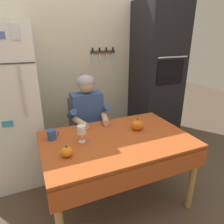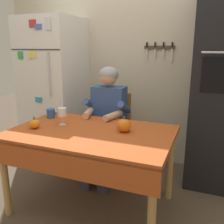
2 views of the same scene
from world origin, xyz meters
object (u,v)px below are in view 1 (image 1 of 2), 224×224
(coffee_mug, at_px, (52,135))
(pumpkin_large, at_px, (137,125))
(dining_table, at_px, (118,147))
(pumpkin_medium, at_px, (67,152))
(wall_oven, at_px, (156,79))
(wine_glass, at_px, (82,130))
(chair_behind_person, at_px, (85,129))
(seated_person, at_px, (89,118))
(refrigerator, at_px, (8,108))

(coffee_mug, relative_size, pumpkin_large, 0.82)
(dining_table, relative_size, coffee_mug, 12.63)
(pumpkin_large, bearing_deg, coffee_mug, 170.62)
(dining_table, height_order, pumpkin_medium, pumpkin_medium)
(wall_oven, distance_m, wine_glass, 1.62)
(pumpkin_medium, bearing_deg, chair_behind_person, 65.82)
(pumpkin_medium, bearing_deg, seated_person, 60.35)
(chair_behind_person, relative_size, wine_glass, 5.74)
(refrigerator, height_order, pumpkin_large, refrigerator)
(pumpkin_medium, bearing_deg, coffee_mug, 101.48)
(wall_oven, distance_m, pumpkin_large, 1.16)
(dining_table, relative_size, pumpkin_medium, 13.33)
(refrigerator, xyz_separation_m, pumpkin_medium, (0.45, -0.98, -0.12))
(coffee_mug, distance_m, pumpkin_large, 0.85)
(chair_behind_person, height_order, seated_person, seated_person)
(refrigerator, xyz_separation_m, wall_oven, (2.00, 0.04, 0.15))
(pumpkin_large, xyz_separation_m, pumpkin_medium, (-0.77, -0.21, -0.01))
(wall_oven, height_order, seated_person, wall_oven)
(chair_behind_person, height_order, pumpkin_medium, chair_behind_person)
(refrigerator, xyz_separation_m, seated_person, (0.85, -0.28, -0.16))
(dining_table, height_order, coffee_mug, coffee_mug)
(seated_person, relative_size, pumpkin_medium, 11.86)
(wall_oven, bearing_deg, pumpkin_large, -133.56)
(wall_oven, bearing_deg, coffee_mug, -157.28)
(wall_oven, relative_size, pumpkin_medium, 20.00)
(chair_behind_person, xyz_separation_m, pumpkin_medium, (-0.40, -0.89, 0.27))
(seated_person, bearing_deg, refrigerator, 161.86)
(wine_glass, height_order, pumpkin_medium, wine_glass)
(pumpkin_large, bearing_deg, seated_person, 126.61)
(wall_oven, distance_m, dining_table, 1.45)
(wall_oven, xyz_separation_m, seated_person, (-1.15, -0.32, -0.31))
(coffee_mug, xyz_separation_m, pumpkin_medium, (0.07, -0.35, -0.01))
(wall_oven, height_order, chair_behind_person, wall_oven)
(wall_oven, relative_size, seated_person, 1.69)
(seated_person, xyz_separation_m, coffee_mug, (-0.47, -0.36, 0.05))
(refrigerator, bearing_deg, chair_behind_person, -6.06)
(dining_table, distance_m, chair_behind_person, 0.81)
(coffee_mug, bearing_deg, pumpkin_large, -9.38)
(wall_oven, relative_size, pumpkin_large, 15.59)
(dining_table, bearing_deg, pumpkin_large, 21.15)
(seated_person, bearing_deg, wall_oven, 15.53)
(chair_behind_person, bearing_deg, pumpkin_large, -61.68)
(wine_glass, bearing_deg, refrigerator, 127.98)
(seated_person, relative_size, wine_glass, 7.68)
(refrigerator, distance_m, chair_behind_person, 0.94)
(chair_behind_person, relative_size, pumpkin_medium, 8.86)
(coffee_mug, xyz_separation_m, wine_glass, (0.25, -0.17, 0.07))
(wall_oven, height_order, coffee_mug, wall_oven)
(chair_behind_person, distance_m, pumpkin_medium, 1.02)
(pumpkin_medium, bearing_deg, dining_table, 11.52)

